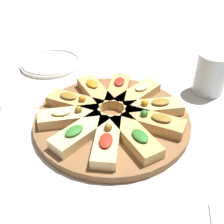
# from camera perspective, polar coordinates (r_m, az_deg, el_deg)

# --- Properties ---
(ground_plane) EXTENTS (3.00, 3.00, 0.00)m
(ground_plane) POSITION_cam_1_polar(r_m,az_deg,el_deg) (0.58, 0.00, -2.24)
(ground_plane) COLOR silver
(serving_board) EXTENTS (0.34, 0.34, 0.02)m
(serving_board) POSITION_cam_1_polar(r_m,az_deg,el_deg) (0.58, 0.00, -1.58)
(serving_board) COLOR brown
(serving_board) RESTS_ON ground_plane
(focaccia_slice_0) EXTENTS (0.05, 0.13, 0.04)m
(focaccia_slice_0) POSITION_cam_1_polar(r_m,az_deg,el_deg) (0.60, -7.99, 2.19)
(focaccia_slice_0) COLOR tan
(focaccia_slice_0) RESTS_ON serving_board
(focaccia_slice_1) EXTENTS (0.11, 0.13, 0.04)m
(focaccia_slice_1) POSITION_cam_1_polar(r_m,az_deg,el_deg) (0.56, -9.23, -0.94)
(focaccia_slice_1) COLOR #E5C689
(focaccia_slice_1) RESTS_ON serving_board
(focaccia_slice_2) EXTENTS (0.14, 0.09, 0.03)m
(focaccia_slice_2) POSITION_cam_1_polar(r_m,az_deg,el_deg) (0.52, -6.84, -4.44)
(focaccia_slice_2) COLOR #E5C689
(focaccia_slice_2) RESTS_ON serving_board
(focaccia_slice_3) EXTENTS (0.14, 0.08, 0.04)m
(focaccia_slice_3) POSITION_cam_1_polar(r_m,az_deg,el_deg) (0.50, -1.08, -6.14)
(focaccia_slice_3) COLOR #E5C689
(focaccia_slice_3) RESTS_ON serving_board
(focaccia_slice_4) EXTENTS (0.12, 0.13, 0.03)m
(focaccia_slice_4) POSITION_cam_1_polar(r_m,az_deg,el_deg) (0.51, 5.07, -5.35)
(focaccia_slice_4) COLOR tan
(focaccia_slice_4) RESTS_ON serving_board
(focaccia_slice_5) EXTENTS (0.05, 0.13, 0.04)m
(focaccia_slice_5) POSITION_cam_1_polar(r_m,az_deg,el_deg) (0.54, 8.81, -2.29)
(focaccia_slice_5) COLOR tan
(focaccia_slice_5) RESTS_ON serving_board
(focaccia_slice_6) EXTENTS (0.11, 0.13, 0.04)m
(focaccia_slice_6) POSITION_cam_1_polar(r_m,az_deg,el_deg) (0.58, 8.89, 0.91)
(focaccia_slice_6) COLOR #DBB775
(focaccia_slice_6) RESTS_ON serving_board
(focaccia_slice_7) EXTENTS (0.14, 0.09, 0.03)m
(focaccia_slice_7) POSITION_cam_1_polar(r_m,az_deg,el_deg) (0.63, 5.62, 3.80)
(focaccia_slice_7) COLOR tan
(focaccia_slice_7) RESTS_ON serving_board
(focaccia_slice_8) EXTENTS (0.14, 0.07, 0.03)m
(focaccia_slice_8) POSITION_cam_1_polar(r_m,az_deg,el_deg) (0.64, 1.40, 4.88)
(focaccia_slice_8) COLOR tan
(focaccia_slice_8) RESTS_ON serving_board
(focaccia_slice_9) EXTENTS (0.12, 0.13, 0.03)m
(focaccia_slice_9) POSITION_cam_1_polar(r_m,az_deg,el_deg) (0.64, -3.75, 4.47)
(focaccia_slice_9) COLOR tan
(focaccia_slice_9) RESTS_ON serving_board
(plate_right) EXTENTS (0.19, 0.19, 0.02)m
(plate_right) POSITION_cam_1_polar(r_m,az_deg,el_deg) (0.84, -13.07, 10.45)
(plate_right) COLOR white
(plate_right) RESTS_ON ground_plane
(water_glass) EXTENTS (0.08, 0.08, 0.10)m
(water_glass) POSITION_cam_1_polar(r_m,az_deg,el_deg) (0.71, 20.72, 7.76)
(water_glass) COLOR silver
(water_glass) RESTS_ON ground_plane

